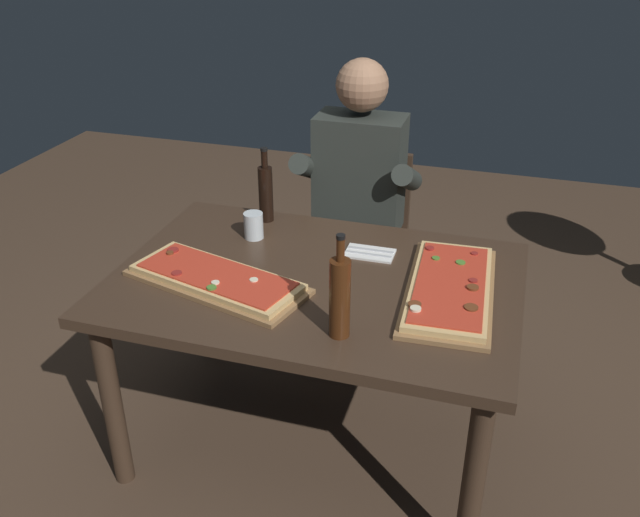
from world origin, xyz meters
TOP-DOWN VIEW (x-y plane):
  - ground_plane at (0.00, 0.00)m, footprint 6.40×6.40m
  - dining_table at (0.00, 0.00)m, footprint 1.40×0.96m
  - pizza_rectangular_front at (-0.31, -0.14)m, footprint 0.68×0.41m
  - pizza_rectangular_left at (0.46, 0.03)m, footprint 0.32×0.65m
  - wine_bottle_dark at (-0.33, 0.39)m, footprint 0.06×0.06m
  - oil_bottle_amber at (0.17, -0.31)m, footprint 0.06×0.06m
  - tumbler_near_camera at (-0.32, 0.23)m, footprint 0.07×0.07m
  - napkin_cutlery_set at (0.14, 0.22)m, footprint 0.18×0.11m
  - diner_chair at (-0.04, 0.86)m, footprint 0.44×0.44m
  - seated_diner at (-0.04, 0.74)m, footprint 0.53×0.41m

SIDE VIEW (x-z plane):
  - ground_plane at x=0.00m, z-range 0.00..0.00m
  - diner_chair at x=-0.04m, z-range 0.05..0.92m
  - dining_table at x=0.00m, z-range 0.27..1.01m
  - seated_diner at x=-0.04m, z-range 0.08..1.41m
  - napkin_cutlery_set at x=0.14m, z-range 0.74..0.75m
  - pizza_rectangular_front at x=-0.31m, z-range 0.74..0.78m
  - pizza_rectangular_left at x=0.46m, z-range 0.73..0.78m
  - tumbler_near_camera at x=-0.32m, z-range 0.74..0.84m
  - wine_bottle_dark at x=-0.33m, z-range 0.71..1.02m
  - oil_bottle_amber at x=0.17m, z-range 0.71..1.04m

